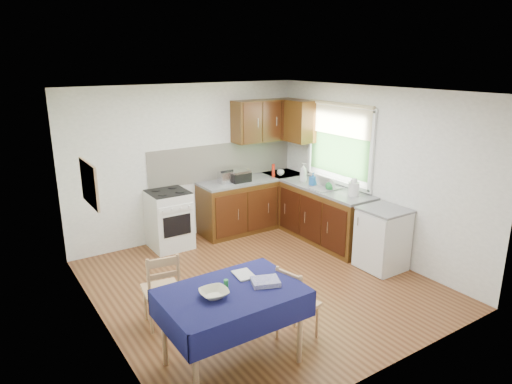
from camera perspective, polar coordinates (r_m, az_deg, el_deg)
floor at (r=6.18m, az=0.50°, el=-11.33°), size 4.20×4.20×0.00m
ceiling at (r=5.48m, az=0.57°, el=12.49°), size 4.00×4.20×0.02m
wall_back at (r=7.48m, az=-8.49°, el=3.68°), size 4.00×0.02×2.50m
wall_front at (r=4.23m, az=16.72°, el=-6.90°), size 4.00×0.02×2.50m
wall_left at (r=4.93m, az=-19.19°, el=-3.76°), size 0.02×4.20×2.50m
wall_right at (r=6.98m, az=14.30°, el=2.43°), size 0.02×4.20×2.50m
base_cabinets at (r=7.68m, az=3.70°, el=-2.20°), size 1.90×2.30×0.86m
worktop_back at (r=7.81m, az=-0.44°, el=1.59°), size 1.90×0.60×0.04m
worktop_right at (r=7.31m, az=8.77°, el=0.37°), size 0.60×1.70×0.04m
worktop_corner at (r=8.17m, az=3.39°, el=2.23°), size 0.60×0.60×0.04m
splashback at (r=7.77m, az=-4.08°, el=3.91°), size 2.70×0.02×0.60m
upper_cabinets at (r=7.88m, az=2.48°, el=8.91°), size 1.20×0.85×0.70m
stove at (r=7.24m, az=-10.79°, el=-3.38°), size 0.60×0.61×0.92m
window at (r=7.36m, az=10.36°, el=6.56°), size 0.04×1.48×1.26m
fridge at (r=6.66m, az=15.53°, el=-5.65°), size 0.58×0.60×0.89m
corkboard at (r=5.12m, az=-20.09°, el=0.97°), size 0.04×0.62×0.47m
dining_table at (r=4.40m, az=-3.04°, el=-13.38°), size 1.31×0.89×0.79m
chair_far at (r=5.19m, az=-11.67°, el=-11.59°), size 0.45×0.45×0.88m
chair_near at (r=4.88m, az=4.94°, el=-13.54°), size 0.45×0.45×0.84m
toaster at (r=7.50m, az=-3.63°, el=1.87°), size 0.27×0.17×0.21m
sandwich_press at (r=7.59m, az=-2.12°, el=2.03°), size 0.33×0.28×0.19m
sauce_bottle at (r=7.84m, az=2.18°, el=2.67°), size 0.05×0.05×0.23m
yellow_packet at (r=7.79m, az=-1.30°, el=2.28°), size 0.12×0.09×0.15m
dish_rack at (r=7.24m, az=8.64°, el=0.58°), size 0.43×0.33×0.20m
kettle at (r=6.92m, az=12.12°, el=0.51°), size 0.16×0.16×0.28m
cup at (r=8.00m, az=3.08°, el=2.43°), size 0.13×0.13×0.10m
soap_bottle_a at (r=7.58m, az=5.94°, el=2.43°), size 0.15×0.15×0.31m
soap_bottle_b at (r=7.41m, az=7.12°, el=1.63°), size 0.11×0.11×0.20m
soap_bottle_c at (r=7.16m, az=9.25°, el=0.94°), size 0.19×0.19×0.18m
plate_bowl at (r=4.25m, az=-5.27°, el=-12.50°), size 0.28×0.28×0.06m
book at (r=4.58m, az=-2.56°, el=-10.52°), size 0.21×0.26×0.02m
spice_jar at (r=4.37m, az=-3.77°, el=-11.41°), size 0.04×0.04×0.09m
tea_towel at (r=4.45m, az=1.18°, el=-11.14°), size 0.32×0.28×0.05m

